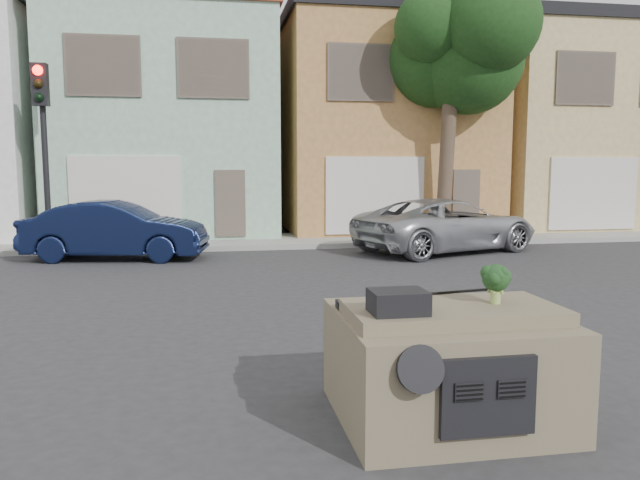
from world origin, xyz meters
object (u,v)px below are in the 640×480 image
object	(u,v)px
traffic_signal	(44,159)
silver_pickup	(446,251)
navy_sedan	(117,259)
broccoli	(496,283)

from	to	relation	value
traffic_signal	silver_pickup	bearing A→B (deg)	-8.37
navy_sedan	silver_pickup	world-z (taller)	navy_sedan
traffic_signal	navy_sedan	bearing A→B (deg)	-37.14
traffic_signal	broccoli	bearing A→B (deg)	-61.29
traffic_signal	broccoli	xyz separation A→B (m)	(6.92, -12.63, -1.24)
navy_sedan	broccoli	bearing A→B (deg)	-147.15
broccoli	navy_sedan	bearing A→B (deg)	113.90
silver_pickup	broccoli	xyz separation A→B (m)	(-3.90, -11.04, 1.31)
silver_pickup	traffic_signal	xyz separation A→B (m)	(-10.82, 1.59, 2.55)
silver_pickup	broccoli	distance (m)	11.78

